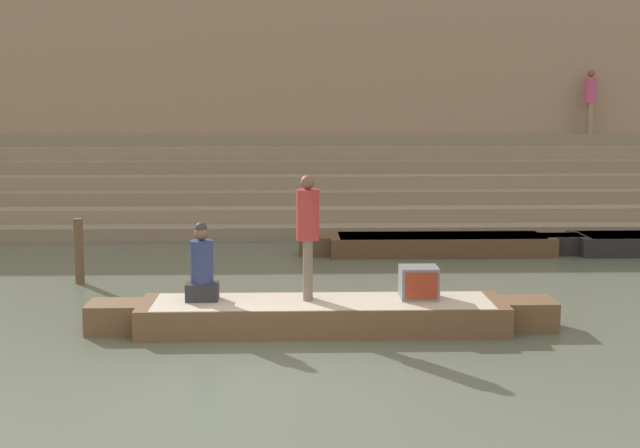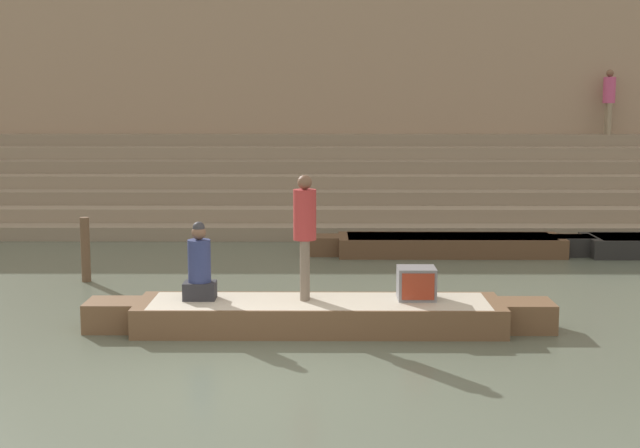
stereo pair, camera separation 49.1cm
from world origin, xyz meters
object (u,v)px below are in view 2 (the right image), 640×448
Objects in this scene: mooring_post at (85,250)px; tv_set at (416,283)px; moored_boat_shore at (450,244)px; person_on_steps at (609,97)px; person_standing at (305,228)px; rowboat_main at (319,314)px; person_rowing at (199,268)px.

tv_set is at bearing -29.39° from mooring_post.
person_on_steps reaches higher than moored_boat_shore.
person_standing is at bearing -38.34° from mooring_post.
rowboat_main is 15.13m from person_on_steps.
mooring_post is (-3.88, 3.07, -0.84)m from person_standing.
mooring_post is 15.40m from person_on_steps.
rowboat_main is at bearing -168.26° from tv_set.
rowboat_main is 5.91× the size of person_rowing.
tv_set is (3.01, 0.03, -0.22)m from person_rowing.
person_standing reaches higher than moored_boat_shore.
person_standing reaches higher than tv_set.
person_standing is 1.53× the size of mooring_post.
person_on_steps reaches higher than person_rowing.
tv_set is 0.46× the size of mooring_post.
person_on_steps is (8.02, 12.49, 1.77)m from person_standing.
person_rowing is at bearing -173.39° from tv_set.
moored_boat_shore is at bearing -74.52° from person_on_steps.
mooring_post is (-4.08, 3.19, 0.35)m from rowboat_main.
moored_boat_shore is (2.62, 5.91, -0.01)m from rowboat_main.
moored_boat_shore is at bearing 22.09° from mooring_post.
person_standing is 5.02m from mooring_post.
person_standing is 3.31× the size of tv_set.
rowboat_main is 1.42m from tv_set.
person_standing is at bearing 149.52° from rowboat_main.
tv_set reaches higher than moored_boat_shore.
person_on_steps is at bearing 43.18° from person_rowing.
person_on_steps is at bearing 70.52° from person_standing.
mooring_post is (-2.42, 3.08, -0.28)m from person_rowing.
tv_set is 6.23m from mooring_post.
moored_boat_shore is (1.27, 5.78, -0.42)m from tv_set.
rowboat_main is 5.71× the size of mooring_post.
person_standing is at bearing -173.48° from tv_set.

